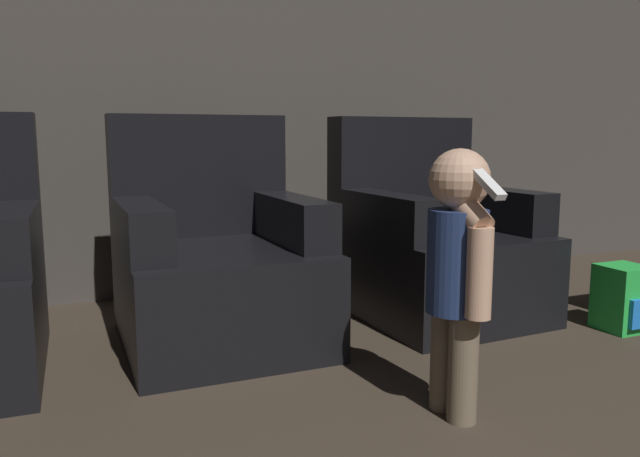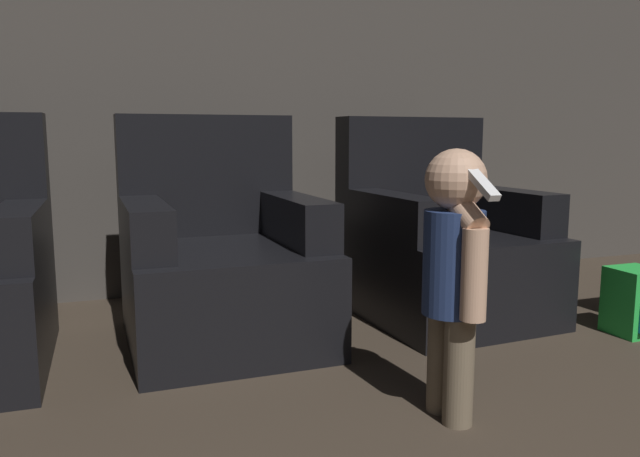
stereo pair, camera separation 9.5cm
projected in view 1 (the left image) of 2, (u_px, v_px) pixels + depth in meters
wall_back at (196, 58)px, 3.40m from camera, size 8.40×0.05×2.60m
armchair_middle at (216, 265)px, 2.68m from camera, size 0.81×0.89×0.98m
armchair_right at (432, 248)px, 3.10m from camera, size 0.84×0.92×0.98m
person_toddler at (458, 262)px, 1.91m from camera, size 0.19×0.33×0.84m
toy_backpack at (623, 298)px, 2.84m from camera, size 0.20×0.22×0.30m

